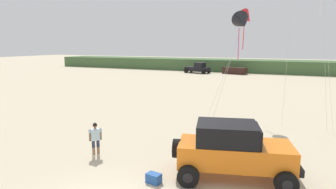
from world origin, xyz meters
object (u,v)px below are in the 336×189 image
Objects in this scene: distant_sedan at (235,71)px; jeep at (233,149)px; distant_pickup at (198,68)px; kite_red_delta at (246,18)px; person_watching at (95,138)px; kite_orange_streamer at (242,23)px; cooler_box at (154,178)px.

jeep is at bearing -66.05° from distant_sedan.
kite_red_delta is (13.23, -30.57, 6.20)m from distant_pickup.
kite_red_delta is (5.13, 10.57, 6.20)m from person_watching.
person_watching is 0.24× the size of kite_orange_streamer.
person_watching is at bearing -176.88° from jeep.
person_watching is 4.02m from cooler_box.
distant_pickup is 0.62× the size of kite_red_delta.
distant_pickup is (-14.53, 40.79, -0.26)m from jeep.
person_watching is at bearing 170.43° from cooler_box.
jeep is 0.72× the size of kite_orange_streamer.
kite_red_delta is (1.40, 11.87, 6.95)m from cooler_box.
distant_sedan is (6.66, 1.04, -0.34)m from distant_pickup.
distant_sedan is at bearing 101.75° from kite_red_delta.
kite_red_delta is at bearing 97.24° from jeep.
cooler_box is 9.06m from kite_orange_streamer.
kite_orange_streamer is at bearing 97.75° from jeep.
kite_orange_streamer reaches higher than distant_pickup.
jeep is 3.01× the size of person_watching.
person_watching is at bearing -74.75° from distant_sedan.
jeep reaches higher than cooler_box.
distant_pickup is 0.69× the size of kite_orange_streamer.
person_watching is at bearing -115.90° from kite_red_delta.
distant_sedan is at bearing 106.43° from cooler_box.
distant_pickup reaches higher than person_watching.
kite_orange_streamer is at bearing 40.44° from person_watching.
kite_orange_streamer reaches higher than distant_sedan.
cooler_box is at bearing -148.54° from jeep.
kite_orange_streamer is at bearing -83.19° from kite_red_delta.
person_watching is 0.21× the size of kite_red_delta.
kite_orange_streamer is at bearing 81.30° from cooler_box.
distant_pickup is (-11.83, 42.44, 0.75)m from cooler_box.
cooler_box is 0.08× the size of kite_orange_streamer.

